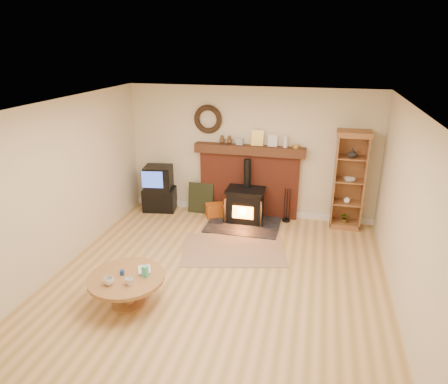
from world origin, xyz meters
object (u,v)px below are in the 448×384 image
(coffee_table, at_px, (127,282))
(tv_unit, at_px, (159,189))
(wood_stove, at_px, (245,207))
(curio_cabinet, at_px, (349,180))

(coffee_table, bearing_deg, tv_unit, 104.62)
(wood_stove, height_order, curio_cabinet, curio_cabinet)
(tv_unit, height_order, coffee_table, tv_unit)
(wood_stove, xyz_separation_m, coffee_table, (-1.05, -3.01, 0.02))
(tv_unit, distance_m, curio_cabinet, 3.84)
(coffee_table, bearing_deg, wood_stove, 70.73)
(curio_cabinet, distance_m, coffee_table, 4.48)
(tv_unit, xyz_separation_m, curio_cabinet, (3.81, 0.09, 0.48))
(wood_stove, height_order, tv_unit, wood_stove)
(curio_cabinet, bearing_deg, tv_unit, -178.71)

